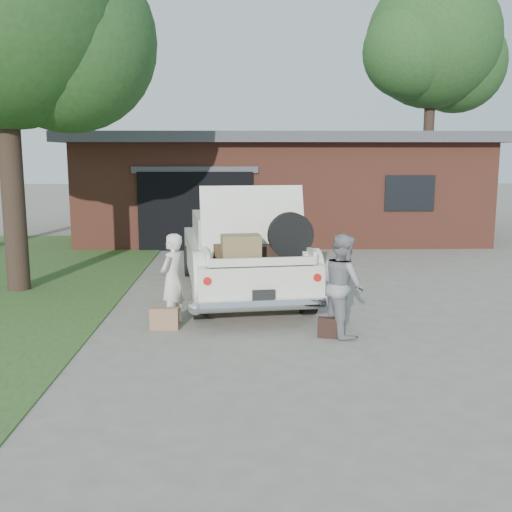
{
  "coord_description": "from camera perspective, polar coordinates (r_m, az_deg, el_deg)",
  "views": [
    {
      "loc": [
        -0.24,
        -8.73,
        2.71
      ],
      "look_at": [
        0.0,
        0.6,
        1.1
      ],
      "focal_mm": 42.0,
      "sensor_mm": 36.0,
      "label": 1
    }
  ],
  "objects": [
    {
      "name": "tree_left",
      "position": [
        12.84,
        -22.85,
        20.44
      ],
      "size": [
        5.41,
        4.71,
        7.84
      ],
      "color": "#38281E",
      "rests_on": "ground"
    },
    {
      "name": "tree_right",
      "position": [
        27.05,
        16.64,
        18.4
      ],
      "size": [
        6.29,
        5.47,
        9.99
      ],
      "color": "#38281E",
      "rests_on": "ground"
    },
    {
      "name": "house",
      "position": [
        20.27,
        2.01,
        6.85
      ],
      "size": [
        12.8,
        7.8,
        3.3
      ],
      "color": "brown",
      "rests_on": "ground"
    },
    {
      "name": "woman_left",
      "position": [
        9.54,
        -7.99,
        -2.26
      ],
      "size": [
        0.54,
        0.63,
        1.47
      ],
      "primitive_type": "imported",
      "rotation": [
        0.0,
        0.0,
        -1.99
      ],
      "color": "beige",
      "rests_on": "ground"
    },
    {
      "name": "suitcase_left",
      "position": [
        9.45,
        -8.71,
        -5.91
      ],
      "size": [
        0.45,
        0.17,
        0.34
      ],
      "primitive_type": "cube",
      "rotation": [
        0.0,
        0.0,
        -0.07
      ],
      "color": "#9B6D4E",
      "rests_on": "ground"
    },
    {
      "name": "sedan",
      "position": [
        11.62,
        -1.43,
        0.26
      ],
      "size": [
        2.73,
        5.56,
        2.17
      ],
      "rotation": [
        0.0,
        0.0,
        0.13
      ],
      "color": "silver",
      "rests_on": "ground"
    },
    {
      "name": "ground",
      "position": [
        9.15,
        0.1,
        -7.45
      ],
      "size": [
        90.0,
        90.0,
        0.0
      ],
      "primitive_type": "plane",
      "color": "gray",
      "rests_on": "ground"
    },
    {
      "name": "woman_right",
      "position": [
        9.02,
        8.27,
        -2.73
      ],
      "size": [
        0.79,
        0.9,
        1.54
      ],
      "primitive_type": "imported",
      "rotation": [
        0.0,
        0.0,
        1.89
      ],
      "color": "gray",
      "rests_on": "ground"
    },
    {
      "name": "suitcase_right",
      "position": [
        9.0,
        7.16,
        -6.81
      ],
      "size": [
        0.41,
        0.22,
        0.3
      ],
      "primitive_type": "cube",
      "rotation": [
        0.0,
        0.0,
        -0.25
      ],
      "color": "black",
      "rests_on": "ground"
    }
  ]
}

